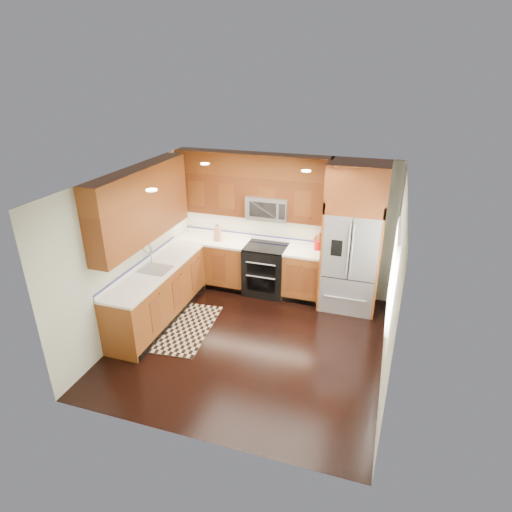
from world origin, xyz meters
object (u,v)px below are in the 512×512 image
(rug, at_px, (183,327))
(range, at_px, (266,269))
(utensil_crock, at_px, (318,243))
(refrigerator, at_px, (353,239))
(knife_block, at_px, (218,233))

(rug, bearing_deg, range, 54.56)
(utensil_crock, bearing_deg, range, -170.81)
(utensil_crock, bearing_deg, refrigerator, -16.64)
(range, distance_m, refrigerator, 1.76)
(knife_block, bearing_deg, range, -2.53)
(refrigerator, height_order, rug, refrigerator)
(knife_block, bearing_deg, rug, -89.07)
(range, height_order, refrigerator, refrigerator)
(range, xyz_separation_m, utensil_crock, (0.92, 0.15, 0.59))
(refrigerator, distance_m, knife_block, 2.54)
(range, height_order, knife_block, knife_block)
(range, distance_m, knife_block, 1.15)
(knife_block, bearing_deg, utensil_crock, 3.20)
(utensil_crock, bearing_deg, rug, -136.70)
(rug, height_order, utensil_crock, utensil_crock)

